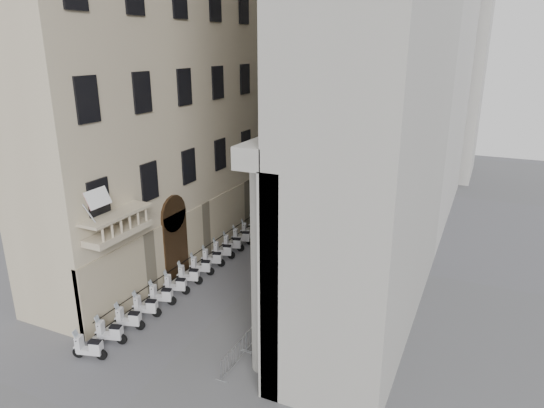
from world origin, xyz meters
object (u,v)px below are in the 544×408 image
at_px(security_tent, 296,177).
at_px(pedestrian_b, 353,214).
at_px(street_lamp, 294,172).
at_px(pedestrian_a, 345,212).
at_px(scooter_0, 91,358).
at_px(info_kiosk, 278,211).

relative_size(security_tent, pedestrian_b, 2.37).
distance_m(street_lamp, pedestrian_a, 5.56).
bearing_deg(scooter_0, security_tent, -16.05).
bearing_deg(street_lamp, pedestrian_b, 28.60).
height_order(scooter_0, info_kiosk, info_kiosk).
relative_size(info_kiosk, pedestrian_a, 1.02).
bearing_deg(street_lamp, scooter_0, -75.57).
relative_size(security_tent, street_lamp, 0.57).
distance_m(security_tent, pedestrian_a, 6.58).
bearing_deg(pedestrian_b, security_tent, -8.31).
relative_size(scooter_0, pedestrian_a, 0.83).
height_order(pedestrian_a, pedestrian_b, pedestrian_a).
distance_m(scooter_0, pedestrian_b, 24.31).
bearing_deg(street_lamp, info_kiosk, -110.70).
distance_m(street_lamp, pedestrian_b, 6.16).
xyz_separation_m(scooter_0, info_kiosk, (0.51, 21.33, 0.93)).
xyz_separation_m(pedestrian_a, pedestrian_b, (0.73, -0.09, -0.05)).
distance_m(scooter_0, pedestrian_a, 24.21).
bearing_deg(info_kiosk, street_lamp, 41.70).
distance_m(info_kiosk, pedestrian_b, 6.34).
relative_size(pedestrian_a, pedestrian_b, 1.05).
xyz_separation_m(scooter_0, pedestrian_a, (5.76, 23.50, 0.90)).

